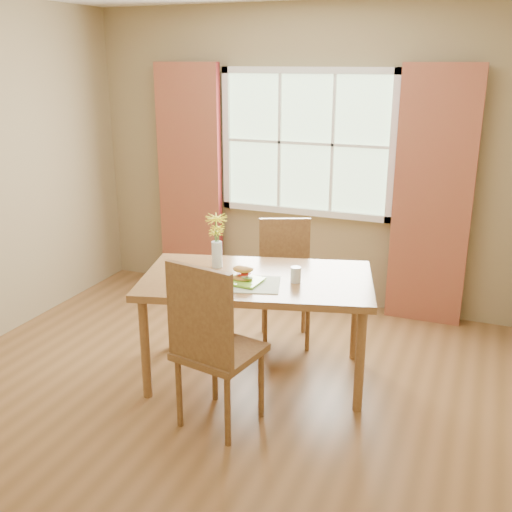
{
  "coord_description": "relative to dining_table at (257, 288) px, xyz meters",
  "views": [
    {
      "loc": [
        1.61,
        -3.35,
        2.22
      ],
      "look_at": [
        0.17,
        0.24,
        0.95
      ],
      "focal_mm": 42.0,
      "sensor_mm": 36.0,
      "label": 1
    }
  ],
  "objects": [
    {
      "name": "window",
      "position": [
        -0.15,
        1.59,
        0.8
      ],
      "size": [
        1.62,
        0.06,
        1.32
      ],
      "color": "#AED4A0",
      "rests_on": "room"
    },
    {
      "name": "placemat",
      "position": [
        -0.01,
        -0.16,
        0.08
      ],
      "size": [
        0.53,
        0.45,
        0.01
      ],
      "primitive_type": "cube",
      "rotation": [
        0.0,
        0.0,
        0.29
      ],
      "color": "beige",
      "rests_on": "dining_table"
    },
    {
      "name": "water_glass",
      "position": [
        0.28,
        0.01,
        0.13
      ],
      "size": [
        0.07,
        0.07,
        0.11
      ],
      "color": "silver",
      "rests_on": "dining_table"
    },
    {
      "name": "chair_near",
      "position": [
        -0.02,
        -0.71,
        -0.09
      ],
      "size": [
        0.54,
        0.54,
        1.11
      ],
      "rotation": [
        0.0,
        0.0,
        -0.19
      ],
      "color": "brown",
      "rests_on": "room"
    },
    {
      "name": "flower_vase",
      "position": [
        -0.35,
        0.09,
        0.32
      ],
      "size": [
        0.16,
        0.16,
        0.39
      ],
      "color": "silver",
      "rests_on": "dining_table"
    },
    {
      "name": "room",
      "position": [
        -0.15,
        -0.29,
        0.65
      ],
      "size": [
        4.24,
        3.84,
        2.74
      ],
      "color": "brown",
      "rests_on": "ground"
    },
    {
      "name": "curtain_left",
      "position": [
        -1.3,
        1.49,
        0.4
      ],
      "size": [
        0.65,
        0.08,
        2.2
      ],
      "primitive_type": "cube",
      "color": "maroon",
      "rests_on": "room"
    },
    {
      "name": "dining_table",
      "position": [
        0.0,
        0.0,
        0.0
      ],
      "size": [
        1.77,
        1.27,
        0.78
      ],
      "rotation": [
        0.0,
        0.0,
        0.26
      ],
      "color": "brown",
      "rests_on": "room"
    },
    {
      "name": "croissant_sandwich",
      "position": [
        -0.04,
        -0.14,
        0.15
      ],
      "size": [
        0.16,
        0.13,
        0.11
      ],
      "rotation": [
        0.0,
        0.0,
        0.22
      ],
      "color": "gold",
      "rests_on": "plate"
    },
    {
      "name": "chair_far",
      "position": [
        -0.03,
        0.7,
        -0.15
      ],
      "size": [
        0.54,
        0.54,
        1.0
      ],
      "rotation": [
        0.0,
        0.0,
        0.4
      ],
      "color": "brown",
      "rests_on": "room"
    },
    {
      "name": "curtain_right",
      "position": [
        1.0,
        1.49,
        0.4
      ],
      "size": [
        0.65,
        0.08,
        2.2
      ],
      "primitive_type": "cube",
      "color": "maroon",
      "rests_on": "room"
    },
    {
      "name": "plate",
      "position": [
        -0.03,
        -0.15,
        0.09
      ],
      "size": [
        0.23,
        0.23,
        0.01
      ],
      "primitive_type": "cube",
      "rotation": [
        0.0,
        0.0,
        -0.07
      ],
      "color": "#85CB32",
      "rests_on": "placemat"
    }
  ]
}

